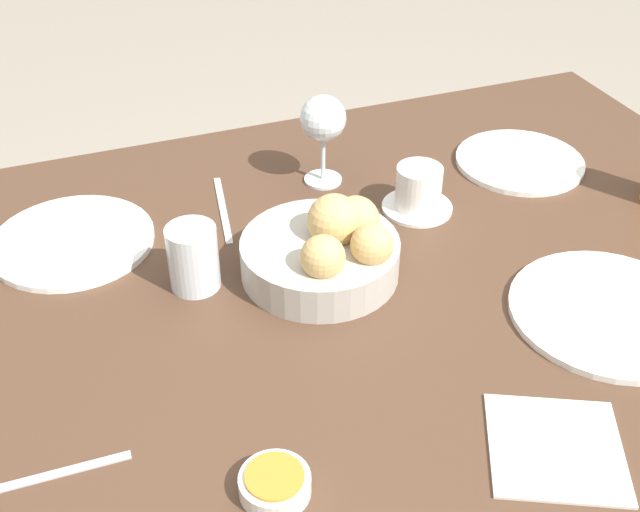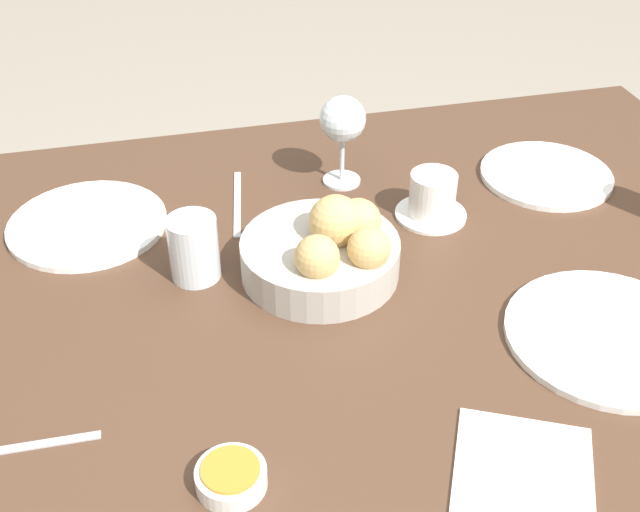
% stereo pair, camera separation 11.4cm
% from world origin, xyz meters
% --- Properties ---
extents(dining_table, '(1.38, 1.01, 0.75)m').
position_xyz_m(dining_table, '(0.00, 0.00, 0.66)').
color(dining_table, '#4C3323').
rests_on(dining_table, ground_plane).
extents(bread_basket, '(0.23, 0.23, 0.12)m').
position_xyz_m(bread_basket, '(0.07, -0.02, 0.80)').
color(bread_basket, '#B2ADA3').
rests_on(bread_basket, dining_table).
extents(plate_near_left, '(0.22, 0.22, 0.01)m').
position_xyz_m(plate_near_left, '(-0.36, -0.20, 0.76)').
color(plate_near_left, white).
rests_on(plate_near_left, dining_table).
extents(plate_near_right, '(0.25, 0.25, 0.01)m').
position_xyz_m(plate_near_right, '(0.40, -0.23, 0.76)').
color(plate_near_right, white).
rests_on(plate_near_right, dining_table).
extents(plate_far_center, '(0.27, 0.27, 0.01)m').
position_xyz_m(plate_far_center, '(-0.26, 0.20, 0.76)').
color(plate_far_center, white).
rests_on(plate_far_center, dining_table).
extents(water_tumbler, '(0.07, 0.07, 0.10)m').
position_xyz_m(water_tumbler, '(0.25, -0.06, 0.80)').
color(water_tumbler, silver).
rests_on(water_tumbler, dining_table).
extents(wine_glass, '(0.08, 0.08, 0.16)m').
position_xyz_m(wine_glass, '(-0.02, -0.27, 0.87)').
color(wine_glass, silver).
rests_on(wine_glass, dining_table).
extents(coffee_cup, '(0.11, 0.11, 0.08)m').
position_xyz_m(coffee_cup, '(-0.13, -0.13, 0.79)').
color(coffee_cup, white).
rests_on(coffee_cup, dining_table).
extents(jam_bowl_honey, '(0.08, 0.08, 0.03)m').
position_xyz_m(jam_bowl_honey, '(0.26, 0.31, 0.77)').
color(jam_bowl_honey, white).
rests_on(jam_bowl_honey, dining_table).
extents(fork_silver, '(0.04, 0.20, 0.00)m').
position_xyz_m(fork_silver, '(0.16, -0.24, 0.76)').
color(fork_silver, '#B7B7BC').
rests_on(fork_silver, dining_table).
extents(knife_silver, '(0.20, 0.02, 0.00)m').
position_xyz_m(knife_silver, '(0.49, 0.21, 0.76)').
color(knife_silver, '#B7B7BC').
rests_on(knife_silver, dining_table).
extents(napkin, '(0.20, 0.20, 0.00)m').
position_xyz_m(napkin, '(-0.06, 0.37, 0.76)').
color(napkin, silver).
rests_on(napkin, dining_table).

